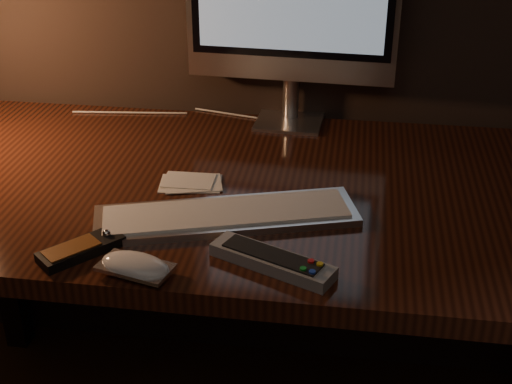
# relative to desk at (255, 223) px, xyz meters

# --- Properties ---
(desk) EXTENTS (1.60, 0.75, 0.75)m
(desk) POSITION_rel_desk_xyz_m (0.00, 0.00, 0.00)
(desk) COLOR #39180D
(desk) RESTS_ON ground
(keyboard) EXTENTS (0.49, 0.27, 0.02)m
(keyboard) POSITION_rel_desk_xyz_m (-0.02, -0.21, 0.14)
(keyboard) COLOR silver
(keyboard) RESTS_ON desk
(mouse) EXTENTS (0.13, 0.09, 0.02)m
(mouse) POSITION_rel_desk_xyz_m (-0.13, -0.41, 0.14)
(mouse) COLOR white
(mouse) RESTS_ON desk
(media_remote) EXTENTS (0.13, 0.14, 0.03)m
(media_remote) POSITION_rel_desk_xyz_m (-0.24, -0.36, 0.14)
(media_remote) COLOR black
(media_remote) RESTS_ON desk
(tv_remote) EXTENTS (0.22, 0.13, 0.03)m
(tv_remote) POSITION_rel_desk_xyz_m (0.08, -0.35, 0.14)
(tv_remote) COLOR gray
(tv_remote) RESTS_ON desk
(papers) EXTENTS (0.13, 0.10, 0.01)m
(papers) POSITION_rel_desk_xyz_m (-0.12, -0.09, 0.13)
(papers) COLOR white
(papers) RESTS_ON desk
(cable) EXTENTS (0.55, 0.06, 0.00)m
(cable) POSITION_rel_desk_xyz_m (-0.21, 0.26, 0.13)
(cable) COLOR white
(cable) RESTS_ON desk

